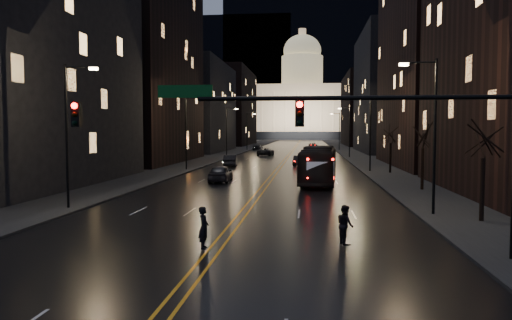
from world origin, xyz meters
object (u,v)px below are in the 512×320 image
(traffic_signal, at_px, (363,127))
(receding_car_a, at_px, (299,161))
(pedestrian_a, at_px, (204,228))
(pedestrian_b, at_px, (345,225))
(oncoming_car_b, at_px, (230,161))
(oncoming_car_a, at_px, (221,173))
(bus, at_px, (319,165))

(traffic_signal, relative_size, receding_car_a, 4.06)
(pedestrian_a, bearing_deg, pedestrian_b, -80.31)
(traffic_signal, distance_m, pedestrian_a, 7.72)
(receding_car_a, bearing_deg, oncoming_car_b, -162.08)
(pedestrian_a, bearing_deg, oncoming_car_a, 4.38)
(traffic_signal, xyz_separation_m, oncoming_car_a, (-10.40, 27.33, -4.28))
(oncoming_car_a, relative_size, receding_car_a, 1.14)
(bus, relative_size, pedestrian_a, 6.97)
(oncoming_car_b, distance_m, pedestrian_a, 46.52)
(traffic_signal, distance_m, receding_car_a, 49.98)
(oncoming_car_a, relative_size, pedestrian_a, 2.71)
(traffic_signal, relative_size, oncoming_car_a, 3.57)
(traffic_signal, bearing_deg, bus, 92.37)
(bus, relative_size, pedestrian_b, 7.20)
(oncoming_car_b, bearing_deg, traffic_signal, 99.32)
(bus, height_order, pedestrian_a, bus)
(oncoming_car_a, height_order, pedestrian_b, pedestrian_b)
(bus, xyz_separation_m, oncoming_car_a, (-9.28, 0.28, -0.91))
(pedestrian_a, xyz_separation_m, pedestrian_b, (5.95, 1.48, -0.03))
(receding_car_a, height_order, pedestrian_a, pedestrian_a)
(pedestrian_a, bearing_deg, receding_car_a, -7.76)
(oncoming_car_a, distance_m, pedestrian_b, 26.81)
(traffic_signal, bearing_deg, pedestrian_a, 171.48)
(traffic_signal, distance_m, oncoming_car_b, 48.91)
(traffic_signal, distance_m, bus, 27.29)
(traffic_signal, height_order, pedestrian_b, traffic_signal)
(oncoming_car_a, bearing_deg, oncoming_car_b, -85.29)
(oncoming_car_a, xyz_separation_m, pedestrian_a, (4.00, -26.37, 0.07))
(pedestrian_b, bearing_deg, oncoming_car_a, 2.19)
(bus, xyz_separation_m, pedestrian_b, (0.67, -24.62, -0.87))
(traffic_signal, height_order, bus, traffic_signal)
(bus, bearing_deg, pedestrian_a, -97.65)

